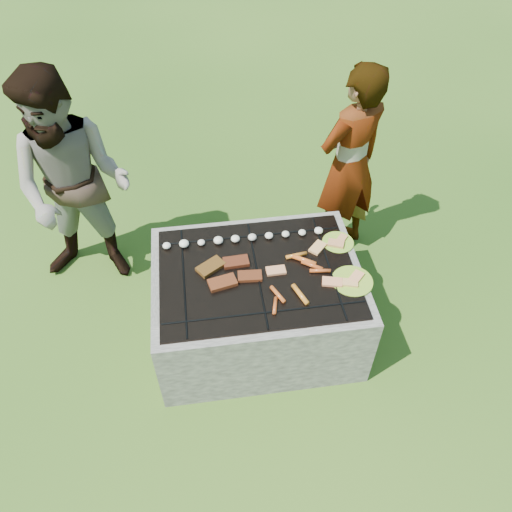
{
  "coord_description": "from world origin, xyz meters",
  "views": [
    {
      "loc": [
        -0.3,
        -2.05,
        2.89
      ],
      "look_at": [
        0.0,
        0.05,
        0.7
      ],
      "focal_mm": 35.0,
      "sensor_mm": 36.0,
      "label": 1
    }
  ],
  "objects_px": {
    "bystander": "(75,188)",
    "plate_near": "(352,281)",
    "fire_pit": "(257,305)",
    "cook": "(349,165)",
    "plate_far": "(338,242)"
  },
  "relations": [
    {
      "from": "fire_pit",
      "to": "bystander",
      "type": "height_order",
      "value": "bystander"
    },
    {
      "from": "fire_pit",
      "to": "plate_near",
      "type": "xyz_separation_m",
      "value": [
        0.56,
        -0.16,
        0.33
      ]
    },
    {
      "from": "fire_pit",
      "to": "cook",
      "type": "xyz_separation_m",
      "value": [
        0.78,
        0.8,
        0.48
      ]
    },
    {
      "from": "cook",
      "to": "bystander",
      "type": "bearing_deg",
      "value": -23.14
    },
    {
      "from": "plate_near",
      "to": "bystander",
      "type": "xyz_separation_m",
      "value": [
        -1.68,
        0.89,
        0.21
      ]
    },
    {
      "from": "fire_pit",
      "to": "plate_far",
      "type": "xyz_separation_m",
      "value": [
        0.56,
        0.18,
        0.33
      ]
    },
    {
      "from": "plate_near",
      "to": "fire_pit",
      "type": "bearing_deg",
      "value": 164.45
    },
    {
      "from": "plate_far",
      "to": "bystander",
      "type": "xyz_separation_m",
      "value": [
        -1.68,
        0.55,
        0.21
      ]
    },
    {
      "from": "plate_far",
      "to": "bystander",
      "type": "height_order",
      "value": "bystander"
    },
    {
      "from": "fire_pit",
      "to": "plate_far",
      "type": "relative_size",
      "value": 4.85
    },
    {
      "from": "fire_pit",
      "to": "plate_far",
      "type": "height_order",
      "value": "plate_far"
    },
    {
      "from": "plate_near",
      "to": "bystander",
      "type": "distance_m",
      "value": 1.92
    },
    {
      "from": "fire_pit",
      "to": "cook",
      "type": "relative_size",
      "value": 0.85
    },
    {
      "from": "bystander",
      "to": "plate_near",
      "type": "bearing_deg",
      "value": -16.83
    },
    {
      "from": "plate_near",
      "to": "cook",
      "type": "relative_size",
      "value": 0.17
    }
  ]
}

